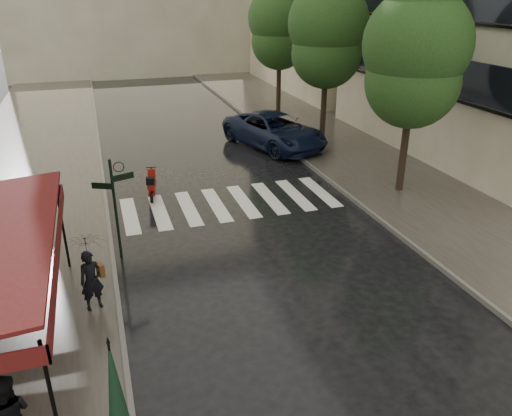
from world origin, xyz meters
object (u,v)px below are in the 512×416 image
scooter (152,186)px  parasol_back (116,395)px  pedestrian_with_umbrella (87,251)px  parked_car (274,131)px

scooter → parasol_back: bearing=-89.9°
scooter → parasol_back: (-1.93, -11.54, 0.92)m
pedestrian_with_umbrella → parasol_back: size_ratio=1.01×
scooter → parked_car: 8.28m
pedestrian_with_umbrella → scooter: (2.28, 7.00, -1.23)m
scooter → pedestrian_with_umbrella: bearing=-98.4°
pedestrian_with_umbrella → scooter: 7.46m
pedestrian_with_umbrella → parked_car: (9.00, 11.82, -0.88)m
pedestrian_with_umbrella → parasol_back: pedestrian_with_umbrella is taller
parked_car → parasol_back: (-8.65, -16.36, 0.57)m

